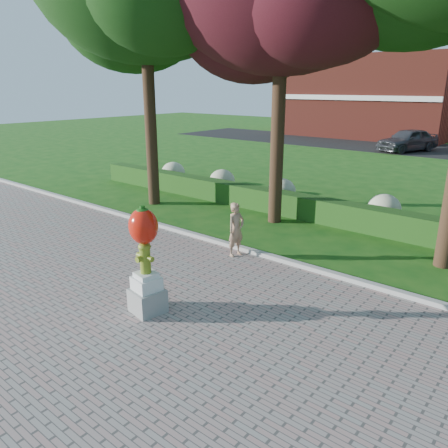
{
  "coord_description": "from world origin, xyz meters",
  "views": [
    {
      "loc": [
        5.78,
        -6.17,
        4.45
      ],
      "look_at": [
        -0.13,
        1.0,
        1.5
      ],
      "focal_mm": 35.0,
      "sensor_mm": 36.0,
      "label": 1
    }
  ],
  "objects": [
    {
      "name": "walkway",
      "position": [
        0.0,
        -4.0,
        0.02
      ],
      "size": [
        40.0,
        14.0,
        0.04
      ],
      "primitive_type": "cube",
      "color": "gray",
      "rests_on": "ground"
    },
    {
      "name": "hydrangea_row",
      "position": [
        0.57,
        8.0,
        0.55
      ],
      "size": [
        20.1,
        1.1,
        0.99
      ],
      "color": "#BEC193",
      "rests_on": "ground"
    },
    {
      "name": "hydrant_sculpture",
      "position": [
        -0.5,
        -0.99,
        1.23
      ],
      "size": [
        0.7,
        0.7,
        2.24
      ],
      "rotation": [
        0.0,
        0.0,
        -0.17
      ],
      "color": "gray",
      "rests_on": "walkway"
    },
    {
      "name": "ground",
      "position": [
        0.0,
        0.0,
        0.0
      ],
      "size": [
        100.0,
        100.0,
        0.0
      ],
      "primitive_type": "plane",
      "color": "#164F13",
      "rests_on": "ground"
    },
    {
      "name": "woman",
      "position": [
        -1.03,
        2.6,
        0.78
      ],
      "size": [
        0.42,
        0.58,
        1.47
      ],
      "primitive_type": "imported",
      "rotation": [
        0.0,
        0.0,
        1.45
      ],
      "color": "tan",
      "rests_on": "walkway"
    },
    {
      "name": "curb",
      "position": [
        0.0,
        3.0,
        0.07
      ],
      "size": [
        40.0,
        0.18,
        0.15
      ],
      "primitive_type": "cube",
      "color": "#ADADA5",
      "rests_on": "ground"
    },
    {
      "name": "lawn_hedge",
      "position": [
        0.0,
        7.0,
        0.4
      ],
      "size": [
        24.0,
        0.7,
        0.8
      ],
      "primitive_type": "cube",
      "color": "#1A4714",
      "rests_on": "ground"
    },
    {
      "name": "parked_car",
      "position": [
        -3.97,
        25.99,
        0.82
      ],
      "size": [
        3.55,
        5.05,
        1.6
      ],
      "primitive_type": "imported",
      "rotation": [
        0.0,
        0.0,
        -0.4
      ],
      "color": "#383A3F",
      "rests_on": "street"
    },
    {
      "name": "building_left",
      "position": [
        -10.0,
        34.0,
        3.5
      ],
      "size": [
        14.0,
        8.0,
        7.0
      ],
      "primitive_type": "cube",
      "color": "maroon",
      "rests_on": "ground"
    }
  ]
}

